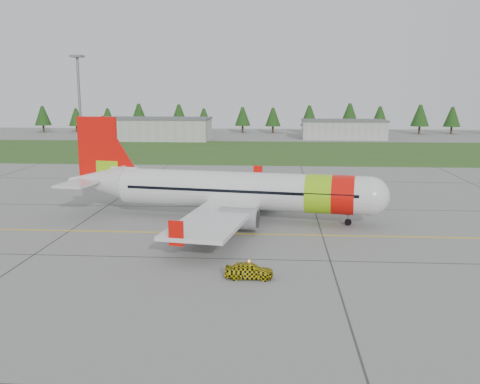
{
  "coord_description": "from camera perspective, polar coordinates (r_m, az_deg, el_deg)",
  "views": [
    {
      "loc": [
        5.54,
        -42.33,
        13.62
      ],
      "look_at": [
        1.82,
        11.03,
        3.59
      ],
      "focal_mm": 40.0,
      "sensor_mm": 36.0,
      "label": 1
    }
  ],
  "objects": [
    {
      "name": "aircraft",
      "position": [
        57.64,
        -0.64,
        0.15
      ],
      "size": [
        35.87,
        33.44,
        10.92
      ],
      "rotation": [
        0.0,
        0.0,
        -0.16
      ],
      "color": "silver",
      "rests_on": "ground"
    },
    {
      "name": "hangar_west",
      "position": [
        156.78,
        -9.19,
        6.6
      ],
      "size": [
        32.0,
        14.0,
        6.0
      ],
      "primitive_type": "cube",
      "color": "#A8A8A3",
      "rests_on": "ground"
    },
    {
      "name": "ground",
      "position": [
        44.81,
        -3.33,
        -7.09
      ],
      "size": [
        320.0,
        320.0,
        0.0
      ],
      "primitive_type": "plane",
      "color": "gray",
      "rests_on": "ground"
    },
    {
      "name": "grass_strip",
      "position": [
        125.2,
        1.43,
        4.38
      ],
      "size": [
        320.0,
        50.0,
        0.03
      ],
      "primitive_type": "cube",
      "color": "#30561E",
      "rests_on": "ground"
    },
    {
      "name": "service_van",
      "position": [
        95.1,
        -12.9,
        3.49
      ],
      "size": [
        2.04,
        2.0,
        4.53
      ],
      "primitive_type": "imported",
      "rotation": [
        0.0,
        0.0,
        -0.41
      ],
      "color": "silver",
      "rests_on": "ground"
    },
    {
      "name": "follow_me_car",
      "position": [
        39.64,
        0.98,
        -6.73
      ],
      "size": [
        1.23,
        1.46,
        3.6
      ],
      "primitive_type": "imported",
      "rotation": [
        0.0,
        0.0,
        1.57
      ],
      "color": "yellow",
      "rests_on": "ground"
    },
    {
      "name": "taxi_guideline",
      "position": [
        52.43,
        -2.22,
        -4.43
      ],
      "size": [
        120.0,
        0.25,
        0.02
      ],
      "primitive_type": "cube",
      "color": "gold",
      "rests_on": "ground"
    },
    {
      "name": "hangar_east",
      "position": [
        161.88,
        10.95,
        6.52
      ],
      "size": [
        24.0,
        12.0,
        5.2
      ],
      "primitive_type": "cube",
      "color": "#A8A8A3",
      "rests_on": "ground"
    },
    {
      "name": "floodlight_mast",
      "position": [
        107.19,
        -16.69,
        8.24
      ],
      "size": [
        0.5,
        0.5,
        20.0
      ],
      "primitive_type": "cylinder",
      "color": "slate",
      "rests_on": "ground"
    },
    {
      "name": "treeline",
      "position": [
        180.62,
        2.25,
        7.87
      ],
      "size": [
        160.0,
        8.0,
        10.0
      ],
      "primitive_type": null,
      "color": "#1C3F14",
      "rests_on": "ground"
    }
  ]
}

